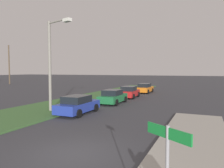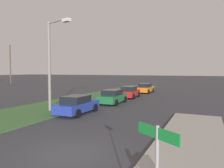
# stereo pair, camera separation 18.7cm
# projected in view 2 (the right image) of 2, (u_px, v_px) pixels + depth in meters

# --- Properties ---
(ground) EXTENTS (300.00, 300.00, 0.00)m
(ground) POSITION_uv_depth(u_px,v_px,m) (70.00, 154.00, 8.89)
(ground) COLOR #38383D
(grass_median) EXTENTS (60.00, 6.00, 0.12)m
(grass_median) POSITION_uv_depth(u_px,v_px,m) (61.00, 105.00, 21.30)
(grass_median) COLOR #3D6633
(grass_median) RESTS_ON ground
(parked_car_blue) EXTENTS (4.32, 2.06, 1.47)m
(parked_car_blue) POSITION_uv_depth(u_px,v_px,m) (77.00, 105.00, 17.26)
(parked_car_blue) COLOR #23389E
(parked_car_blue) RESTS_ON ground
(parked_car_green) EXTENTS (4.35, 2.11, 1.47)m
(parked_car_green) POSITION_uv_depth(u_px,v_px,m) (113.00, 97.00, 22.62)
(parked_car_green) COLOR #1E6B38
(parked_car_green) RESTS_ON ground
(parked_car_red) EXTENTS (4.40, 2.22, 1.47)m
(parked_car_red) POSITION_uv_depth(u_px,v_px,m) (129.00, 92.00, 27.55)
(parked_car_red) COLOR red
(parked_car_red) RESTS_ON ground
(parked_car_orange) EXTENTS (4.31, 2.04, 1.47)m
(parked_car_orange) POSITION_uv_depth(u_px,v_px,m) (145.00, 88.00, 33.59)
(parked_car_orange) COLOR orange
(parked_car_orange) RESTS_ON ground
(streetlight) EXTENTS (1.10, 2.80, 7.50)m
(streetlight) POSITION_uv_depth(u_px,v_px,m) (52.00, 59.00, 17.60)
(streetlight) COLOR gray
(streetlight) RESTS_ON ground
(distant_utility_pole) EXTENTS (0.30, 0.30, 10.00)m
(distant_utility_pole) POSITION_uv_depth(u_px,v_px,m) (10.00, 65.00, 55.08)
(distant_utility_pole) COLOR brown
(distant_utility_pole) RESTS_ON ground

